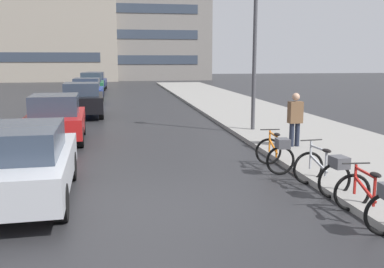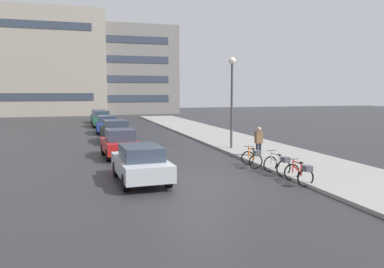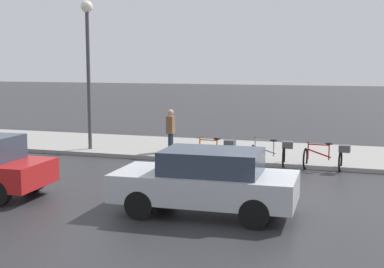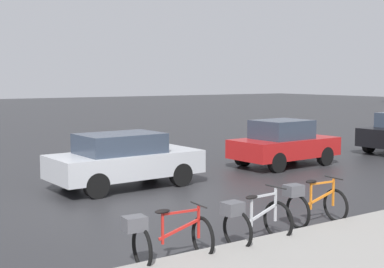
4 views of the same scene
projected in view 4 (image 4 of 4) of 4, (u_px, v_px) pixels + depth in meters
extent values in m
plane|color=#28282B|center=(135.00, 208.00, 12.14)|extent=(140.00, 140.00, 0.00)
torus|color=black|center=(203.00, 237.00, 8.73)|extent=(0.69, 0.11, 0.69)
torus|color=black|center=(142.00, 248.00, 8.19)|extent=(0.69, 0.11, 0.69)
cube|color=red|center=(163.00, 229.00, 8.34)|extent=(0.04, 0.04, 0.50)
cube|color=red|center=(199.00, 222.00, 8.66)|extent=(0.04, 0.04, 0.53)
cube|color=red|center=(181.00, 212.00, 8.48)|extent=(0.08, 0.66, 0.04)
cube|color=red|center=(179.00, 229.00, 8.50)|extent=(0.09, 0.74, 0.27)
ellipsoid|color=black|center=(162.00, 211.00, 8.31)|extent=(0.16, 0.27, 0.07)
cylinder|color=black|center=(199.00, 205.00, 8.63)|extent=(0.50, 0.06, 0.03)
cube|color=#4C4C51|center=(134.00, 224.00, 8.09)|extent=(0.30, 0.36, 0.22)
torus|color=black|center=(278.00, 220.00, 9.72)|extent=(0.72, 0.12, 0.72)
torus|color=black|center=(237.00, 230.00, 9.09)|extent=(0.72, 0.12, 0.72)
cube|color=#ADAFB5|center=(251.00, 213.00, 9.27)|extent=(0.04, 0.04, 0.50)
cube|color=#ADAFB5|center=(275.00, 205.00, 9.64)|extent=(0.04, 0.04, 0.61)
cube|color=#ADAFB5|center=(264.00, 196.00, 9.43)|extent=(0.08, 0.61, 0.04)
cube|color=#ADAFB5|center=(263.00, 213.00, 9.45)|extent=(0.09, 0.69, 0.25)
ellipsoid|color=black|center=(252.00, 197.00, 9.24)|extent=(0.16, 0.27, 0.07)
cylinder|color=black|center=(276.00, 187.00, 9.61)|extent=(0.50, 0.07, 0.03)
cube|color=#4C4C51|center=(232.00, 208.00, 8.98)|extent=(0.31, 0.36, 0.22)
torus|color=black|center=(336.00, 205.00, 10.94)|extent=(0.69, 0.11, 0.69)
torus|color=black|center=(298.00, 211.00, 10.44)|extent=(0.69, 0.11, 0.69)
cube|color=orange|center=(311.00, 196.00, 10.57)|extent=(0.04, 0.04, 0.53)
cube|color=orange|center=(333.00, 192.00, 10.87)|extent=(0.04, 0.04, 0.56)
cube|color=orange|center=(323.00, 183.00, 10.70)|extent=(0.08, 0.61, 0.04)
cube|color=orange|center=(321.00, 197.00, 10.72)|extent=(0.08, 0.69, 0.25)
ellipsoid|color=black|center=(311.00, 181.00, 10.54)|extent=(0.16, 0.27, 0.07)
cylinder|color=black|center=(334.00, 178.00, 10.84)|extent=(0.50, 0.06, 0.03)
cube|color=#4C4C51|center=(294.00, 190.00, 10.33)|extent=(0.30, 0.36, 0.22)
cube|color=#B2B5BA|center=(126.00, 164.00, 14.46)|extent=(1.99, 4.16, 0.63)
cube|color=#2D3847|center=(120.00, 143.00, 14.31)|extent=(1.58, 2.24, 0.53)
cylinder|color=black|center=(150.00, 167.00, 15.89)|extent=(0.25, 0.65, 0.64)
cylinder|color=black|center=(181.00, 175.00, 14.60)|extent=(0.25, 0.65, 0.64)
cylinder|color=black|center=(70.00, 176.00, 14.40)|extent=(0.25, 0.65, 0.64)
cylinder|color=black|center=(97.00, 186.00, 13.10)|extent=(0.25, 0.65, 0.64)
cube|color=#AD1919|center=(284.00, 147.00, 18.00)|extent=(1.96, 3.82, 0.62)
cube|color=#2D3847|center=(282.00, 129.00, 17.85)|extent=(1.54, 1.86, 0.62)
cylinder|color=black|center=(291.00, 151.00, 19.34)|extent=(0.25, 0.65, 0.64)
cylinder|color=black|center=(325.00, 156.00, 18.10)|extent=(0.25, 0.65, 0.64)
cylinder|color=black|center=(243.00, 157.00, 17.97)|extent=(0.25, 0.65, 0.64)
cylinder|color=black|center=(277.00, 162.00, 16.72)|extent=(0.25, 0.65, 0.64)
cylinder|color=black|center=(369.00, 145.00, 21.22)|extent=(0.25, 0.65, 0.64)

